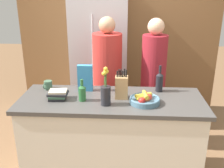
# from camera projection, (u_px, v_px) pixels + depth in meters

# --- Properties ---
(kitchen_island) EXTENTS (1.80, 0.69, 0.94)m
(kitchen_island) POSITION_uv_depth(u_px,v_px,m) (111.00, 140.00, 2.72)
(kitchen_island) COLOR silver
(kitchen_island) RESTS_ON ground_plane
(back_wall_wood) EXTENTS (3.00, 0.12, 2.60)m
(back_wall_wood) POSITION_uv_depth(u_px,v_px,m) (118.00, 33.00, 3.98)
(back_wall_wood) COLOR brown
(back_wall_wood) RESTS_ON ground_plane
(refrigerator) EXTENTS (0.77, 0.63, 1.99)m
(refrigerator) POSITION_uv_depth(u_px,v_px,m) (100.00, 58.00, 3.76)
(refrigerator) COLOR #B7B7BC
(refrigerator) RESTS_ON ground_plane
(fruit_bowl) EXTENTS (0.28, 0.28, 0.11)m
(fruit_bowl) POSITION_uv_depth(u_px,v_px,m) (145.00, 99.00, 2.44)
(fruit_bowl) COLOR slate
(fruit_bowl) RESTS_ON kitchen_island
(knife_block) EXTENTS (0.12, 0.10, 0.29)m
(knife_block) POSITION_uv_depth(u_px,v_px,m) (122.00, 87.00, 2.53)
(knife_block) COLOR tan
(knife_block) RESTS_ON kitchen_island
(flower_vase) EXTENTS (0.09, 0.09, 0.37)m
(flower_vase) POSITION_uv_depth(u_px,v_px,m) (106.00, 92.00, 2.38)
(flower_vase) COLOR #232328
(flower_vase) RESTS_ON kitchen_island
(cereal_box) EXTENTS (0.15, 0.06, 0.28)m
(cereal_box) POSITION_uv_depth(u_px,v_px,m) (85.00, 78.00, 2.71)
(cereal_box) COLOR teal
(cereal_box) RESTS_ON kitchen_island
(coffee_mug) EXTENTS (0.09, 0.12, 0.09)m
(coffee_mug) POSITION_uv_depth(u_px,v_px,m) (48.00, 85.00, 2.79)
(coffee_mug) COLOR #42664C
(coffee_mug) RESTS_ON kitchen_island
(book_stack) EXTENTS (0.19, 0.16, 0.09)m
(book_stack) POSITION_uv_depth(u_px,v_px,m) (58.00, 95.00, 2.53)
(book_stack) COLOR #232328
(book_stack) RESTS_ON kitchen_island
(bottle_oil) EXTENTS (0.07, 0.07, 0.21)m
(bottle_oil) POSITION_uv_depth(u_px,v_px,m) (82.00, 92.00, 2.48)
(bottle_oil) COLOR #286633
(bottle_oil) RESTS_ON kitchen_island
(bottle_vinegar) EXTENTS (0.07, 0.07, 0.28)m
(bottle_vinegar) POSITION_uv_depth(u_px,v_px,m) (159.00, 81.00, 2.70)
(bottle_vinegar) COLOR black
(bottle_vinegar) RESTS_ON kitchen_island
(person_at_sink) EXTENTS (0.35, 0.35, 1.65)m
(person_at_sink) POSITION_uv_depth(u_px,v_px,m) (107.00, 78.00, 3.18)
(person_at_sink) COLOR #383842
(person_at_sink) RESTS_ON ground_plane
(person_in_blue) EXTENTS (0.30, 0.30, 1.64)m
(person_in_blue) POSITION_uv_depth(u_px,v_px,m) (153.00, 78.00, 3.14)
(person_in_blue) COLOR #383842
(person_in_blue) RESTS_ON ground_plane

